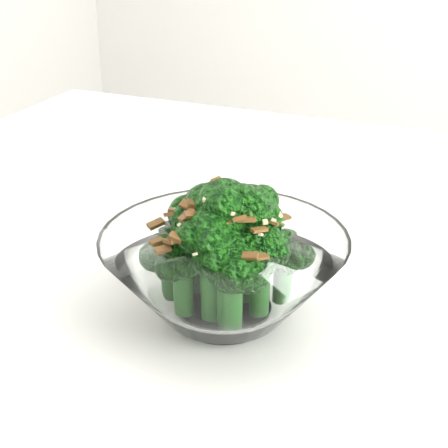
% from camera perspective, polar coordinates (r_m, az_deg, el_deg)
% --- Properties ---
extents(table, '(1.25, 0.88, 0.75)m').
position_cam_1_polar(table, '(0.68, 12.23, -7.75)').
color(table, white).
rests_on(table, ground).
extents(broccoli_dish, '(0.19, 0.19, 0.12)m').
position_cam_1_polar(broccoli_dish, '(0.52, -0.01, -3.48)').
color(broccoli_dish, white).
rests_on(broccoli_dish, table).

